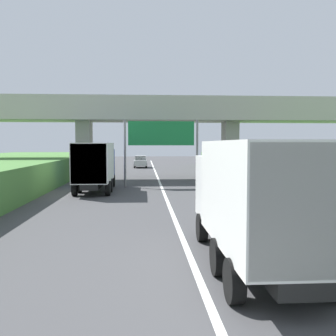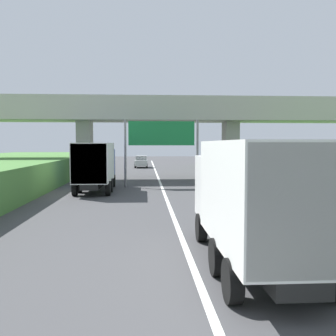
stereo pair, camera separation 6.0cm
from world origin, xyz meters
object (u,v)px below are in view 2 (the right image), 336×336
truck_blue (96,164)px  truck_white (253,197)px  car_silver (141,162)px  overhead_highway_sign (162,138)px  construction_barrel_2 (299,200)px

truck_blue → truck_white: (6.38, -16.89, 0.00)m
truck_white → car_silver: (-3.47, 43.95, -1.08)m
overhead_highway_sign → truck_blue: 5.88m
overhead_highway_sign → construction_barrel_2: 13.06m
overhead_highway_sign → construction_barrel_2: bearing=-58.0°
truck_white → construction_barrel_2: 10.45m
overhead_highway_sign → construction_barrel_2: (6.68, -10.68, -3.41)m
truck_white → overhead_highway_sign: bearing=94.6°
construction_barrel_2 → truck_blue: bearing=145.5°
overhead_highway_sign → car_silver: 24.51m
car_silver → construction_barrel_2: 35.97m
truck_white → construction_barrel_2: size_ratio=8.11×
car_silver → construction_barrel_2: size_ratio=4.56×
truck_blue → truck_white: same height
truck_blue → overhead_highway_sign: bearing=30.5°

